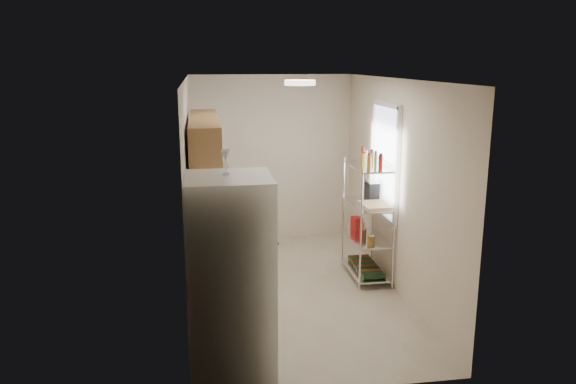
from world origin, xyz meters
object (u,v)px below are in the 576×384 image
rice_cooker (214,216)px  refrigerator (231,276)px  frying_pan_large (215,209)px  cutting_board (376,205)px  espresso_machine (372,190)px

rice_cooker → refrigerator: bearing=-86.6°
frying_pan_large → cutting_board: size_ratio=0.65×
rice_cooker → frying_pan_large: (0.03, 0.57, -0.07)m
cutting_board → refrigerator: bearing=-136.3°
refrigerator → frying_pan_large: (-0.07, 2.32, 0.01)m
rice_cooker → espresso_machine: (2.09, 0.43, 0.14)m
rice_cooker → espresso_machine: espresso_machine is taller
frying_pan_large → espresso_machine: 2.07m
refrigerator → cutting_board: 2.67m
refrigerator → espresso_machine: bearing=47.7°
frying_pan_large → espresso_machine: size_ratio=1.14×
refrigerator → rice_cooker: 1.75m
rice_cooker → espresso_machine: size_ratio=0.92×
refrigerator → rice_cooker: (-0.10, 1.75, 0.08)m
refrigerator → espresso_machine: size_ratio=7.25×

